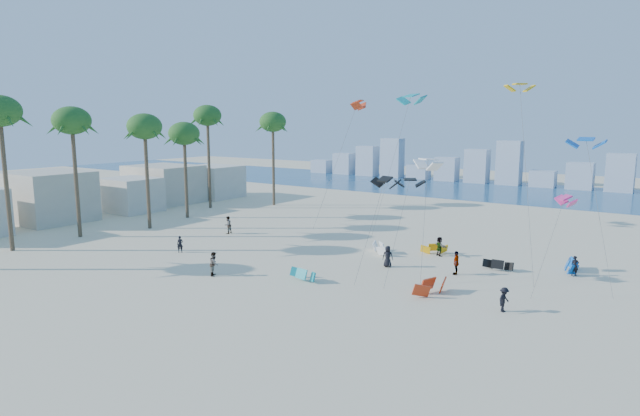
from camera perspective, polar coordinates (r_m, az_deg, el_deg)
The scene contains 10 objects.
ground at distance 37.43m, azimuth -18.24°, elevation -9.68°, with size 220.00×220.00×0.00m, color beige.
ocean at distance 98.08m, azimuth 17.40°, elevation 1.92°, with size 220.00×220.00×0.00m, color navy.
kitesurfer_near at distance 50.13m, azimuth -14.93°, elevation -3.82°, with size 0.56×0.37×1.54m, color black.
kitesurfer_mid at distance 42.12m, azimuth -11.40°, elevation -5.95°, with size 0.91×0.71×1.87m, color gray.
kitesurfers_far at distance 45.50m, azimuth 7.92°, elevation -4.77°, with size 34.17×12.33×1.89m.
grounded_kites at distance 43.70m, azimuth 12.83°, elevation -6.09°, with size 18.36×16.46×1.01m.
flying_kites at distance 48.14m, azimuth 13.85°, elevation 8.50°, with size 38.01×22.25×15.28m.
palm_row at distance 62.59m, azimuth -19.11°, elevation 8.27°, with size 9.52×44.80×14.29m.
beachfront_buildings at distance 75.60m, azimuth -21.32°, elevation 1.67°, with size 11.50×43.00×6.00m.
distant_skyline at distance 107.64m, azimuth 18.47°, elevation 4.14°, with size 85.00×3.00×8.40m.
Camera 1 is at (28.56, -21.08, 11.87)m, focal length 29.52 mm.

